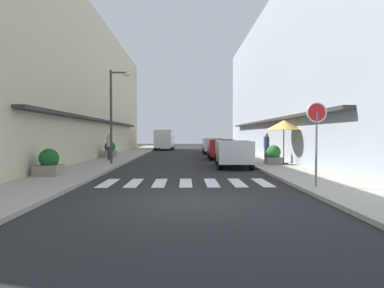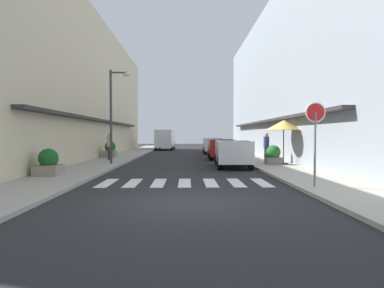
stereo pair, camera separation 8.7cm
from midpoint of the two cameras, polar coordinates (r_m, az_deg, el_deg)
The scene contains 18 objects.
ground_plane at distance 23.87m, azimuth -1.05°, elevation -2.67°, with size 84.37×84.37×0.00m, color #232326.
sidewalk_left at distance 24.38m, azimuth -12.82°, elevation -2.48°, with size 2.65×53.69×0.12m, color #9E998E.
sidewalk_right at distance 24.38m, azimuth 10.72°, elevation -2.47°, with size 2.65×53.69×0.12m, color #ADA899.
building_row_left at distance 26.48m, azimuth -20.70°, elevation 9.12°, with size 5.50×36.51×10.58m.
building_row_right at distance 26.57m, azimuth 18.60°, elevation 10.51°, with size 5.50×36.51×11.87m.
crosswalk at distance 12.13m, azimuth -1.08°, elevation -6.77°, with size 6.15×2.20×0.01m.
parked_car_near at distance 17.89m, azimuth 7.28°, elevation -1.15°, with size 1.97×3.99×1.47m.
parked_car_mid at distance 24.00m, azimuth 5.15°, elevation -0.45°, with size 1.93×4.39×1.47m.
parked_car_far at distance 30.92m, azimuth 3.76°, elevation 0.01°, with size 1.85×4.12×1.47m.
delivery_van at distance 39.23m, azimuth -4.62°, elevation 1.04°, with size 2.18×5.47×2.37m.
round_street_sign at distance 11.08m, azimuth 20.91°, elevation 3.61°, with size 0.65×0.07×2.69m.
street_lamp at distance 19.46m, azimuth -13.29°, elevation 6.38°, with size 1.19×0.28×5.39m.
cafe_umbrella at distance 19.29m, azimuth 15.82°, elevation 3.15°, with size 2.01×2.01×2.49m.
planter_corner at distance 14.67m, azimuth -23.59°, elevation -3.11°, with size 0.98×0.98×1.10m.
planter_midblock at distance 18.91m, azimuth 14.12°, elevation -1.92°, with size 0.83×0.83×1.08m.
planter_far at distance 24.88m, azimuth -13.98°, elevation -1.03°, with size 0.91×0.91×1.17m.
pedestrian_walking_near at distance 22.36m, azimuth -14.07°, elevation -0.24°, with size 0.34×0.34×1.81m.
pedestrian_walking_far at distance 20.13m, azimuth 12.96°, elevation -0.44°, with size 0.34×0.34×1.80m.
Camera 2 is at (0.05, -8.47, 1.77)m, focal length 30.60 mm.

